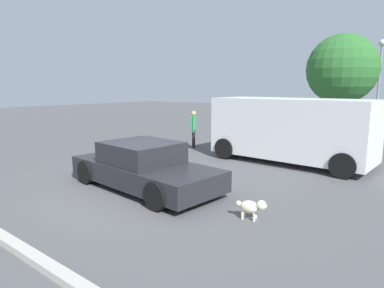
{
  "coord_description": "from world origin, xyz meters",
  "views": [
    {
      "loc": [
        6.01,
        -5.64,
        2.6
      ],
      "look_at": [
        -0.17,
        2.19,
        0.9
      ],
      "focal_mm": 31.13,
      "sensor_mm": 36.0,
      "label": 1
    }
  ],
  "objects_px": {
    "sedan_foreground": "(144,167)",
    "light_post_near": "(380,67)",
    "pedestrian": "(194,126)",
    "dog": "(252,207)",
    "van_white": "(291,128)"
  },
  "relations": [
    {
      "from": "sedan_foreground",
      "to": "light_post_near",
      "type": "bearing_deg",
      "value": 89.36
    },
    {
      "from": "light_post_near",
      "to": "pedestrian",
      "type": "bearing_deg",
      "value": -108.21
    },
    {
      "from": "pedestrian",
      "to": "sedan_foreground",
      "type": "bearing_deg",
      "value": 80.24
    },
    {
      "from": "dog",
      "to": "van_white",
      "type": "xyz_separation_m",
      "value": [
        -1.42,
        5.38,
        0.94
      ]
    },
    {
      "from": "sedan_foreground",
      "to": "dog",
      "type": "height_order",
      "value": "sedan_foreground"
    },
    {
      "from": "sedan_foreground",
      "to": "van_white",
      "type": "xyz_separation_m",
      "value": [
        1.82,
        5.24,
        0.65
      ]
    },
    {
      "from": "sedan_foreground",
      "to": "dog",
      "type": "distance_m",
      "value": 3.26
    },
    {
      "from": "pedestrian",
      "to": "light_post_near",
      "type": "height_order",
      "value": "light_post_near"
    },
    {
      "from": "sedan_foreground",
      "to": "van_white",
      "type": "bearing_deg",
      "value": 76.0
    },
    {
      "from": "sedan_foreground",
      "to": "dog",
      "type": "xyz_separation_m",
      "value": [
        3.24,
        -0.15,
        -0.29
      ]
    },
    {
      "from": "light_post_near",
      "to": "sedan_foreground",
      "type": "bearing_deg",
      "value": -95.85
    },
    {
      "from": "dog",
      "to": "pedestrian",
      "type": "distance_m",
      "value": 8.18
    },
    {
      "from": "dog",
      "to": "light_post_near",
      "type": "height_order",
      "value": "light_post_near"
    },
    {
      "from": "sedan_foreground",
      "to": "pedestrian",
      "type": "xyz_separation_m",
      "value": [
        -2.64,
        5.49,
        0.39
      ]
    },
    {
      "from": "sedan_foreground",
      "to": "pedestrian",
      "type": "bearing_deg",
      "value": 120.91
    }
  ]
}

